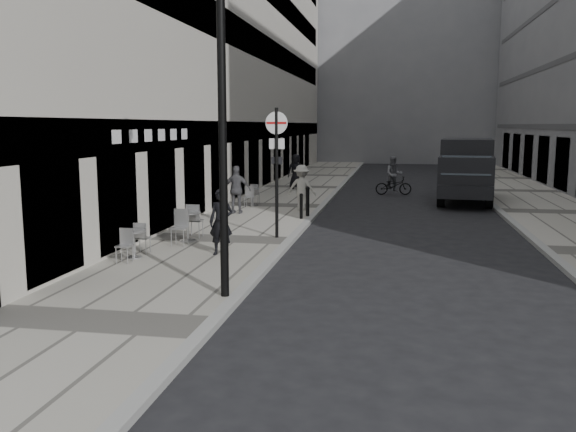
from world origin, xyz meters
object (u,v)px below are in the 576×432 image
(walking_man, at_px, (221,222))
(sign_post, at_px, (277,155))
(lamppost, at_px, (222,113))
(panel_van, at_px, (466,167))
(cyclist, at_px, (394,180))

(walking_man, distance_m, sign_post, 3.19)
(sign_post, relative_size, lamppost, 0.60)
(panel_van, xyz_separation_m, cyclist, (-3.16, 2.26, -0.83))
(walking_man, xyz_separation_m, lamppost, (1.13, -3.62, 2.65))
(sign_post, height_order, cyclist, sign_post)
(walking_man, bearing_deg, cyclist, 76.91)
(walking_man, xyz_separation_m, sign_post, (0.92, 2.62, 1.57))
(sign_post, bearing_deg, walking_man, -105.83)
(lamppost, relative_size, cyclist, 3.33)
(lamppost, distance_m, cyclist, 19.56)
(sign_post, xyz_separation_m, lamppost, (0.22, -6.25, 1.08))
(walking_man, xyz_separation_m, cyclist, (4.19, 15.48, -0.23))
(walking_man, relative_size, lamppost, 0.27)
(panel_van, relative_size, cyclist, 3.23)
(walking_man, bearing_deg, sign_post, 72.81)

